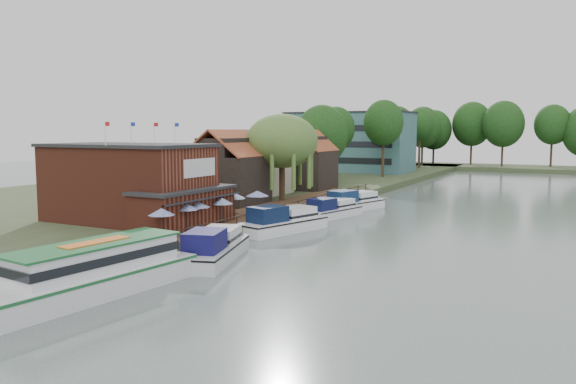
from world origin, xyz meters
The scene contains 28 objects.
ground centered at (0.00, 0.00, 0.00)m, with size 260.00×260.00×0.00m, color #566460.
land_bank centered at (-30.00, 35.00, 0.50)m, with size 50.00×140.00×1.00m, color #384728.
quay_deck centered at (-8.00, 10.00, 1.05)m, with size 6.00×50.00×0.10m, color #47301E.
quay_rail centered at (-5.30, 10.50, 1.50)m, with size 0.20×49.00×1.00m, color black, non-canonical shape.
pub centered at (-14.00, -1.00, 4.65)m, with size 20.00×11.00×7.30m, color maroon, non-canonical shape.
hotel_block centered at (-22.00, 70.00, 7.15)m, with size 25.40×12.40×12.30m, color #38666B, non-canonical shape.
cottage_a centered at (-15.00, 14.00, 5.25)m, with size 8.60×7.60×8.50m, color black, non-canonical shape.
cottage_b centered at (-18.00, 24.00, 5.25)m, with size 9.60×8.60×8.50m, color beige, non-canonical shape.
cottage_c centered at (-14.00, 33.00, 5.25)m, with size 7.60×7.60×8.50m, color black, non-canonical shape.
willow centered at (-10.50, 19.00, 6.21)m, with size 8.60×8.60×10.43m, color #476B2D, non-canonical shape.
umbrella_0 centered at (-7.33, -6.52, 2.29)m, with size 2.09×2.09×2.38m, color navy, non-canonical shape.
umbrella_1 centered at (-7.44, -3.22, 2.29)m, with size 1.96×1.96×2.38m, color #1B3698, non-canonical shape.
umbrella_2 centered at (-7.62, -1.64, 2.29)m, with size 2.28×2.28×2.38m, color #1B3597, non-canonical shape.
umbrella_3 centered at (-6.97, 1.21, 2.29)m, with size 1.99×1.99×2.38m, color navy, non-canonical shape.
umbrella_4 centered at (-8.22, 5.14, 2.29)m, with size 2.23×2.23×2.38m, color navy, non-canonical shape.
umbrella_5 centered at (-7.26, 7.82, 2.29)m, with size 2.37×2.37×2.38m, color navy, non-canonical shape.
cruiser_0 centered at (-2.10, -7.00, 1.29)m, with size 3.41×10.53×2.58m, color silver, non-canonical shape.
cruiser_1 centered at (-3.18, 5.71, 1.30)m, with size 3.43×10.61×2.60m, color white, non-canonical shape.
cruiser_2 centered at (-2.66, 15.91, 1.12)m, with size 3.02×9.36×2.25m, color white, non-canonical shape.
cruiser_3 centered at (-2.62, 22.25, 1.25)m, with size 3.32×10.26×2.50m, color white, non-canonical shape.
tour_boat centered at (-3.39, -17.69, 1.56)m, with size 4.03×14.32×3.13m, color silver, non-canonical shape.
swan centered at (-2.35, -12.44, 0.22)m, with size 0.44×0.44×0.44m, color white.
bank_tree_0 centered at (-15.71, 41.97, 7.26)m, with size 8.34×8.34×12.53m, color #143811, non-canonical shape.
bank_tree_1 centered at (-17.27, 51.42, 7.31)m, with size 6.67×6.67×12.62m, color #143811, non-canonical shape.
bank_tree_2 centered at (-10.89, 58.30, 7.99)m, with size 7.18×7.18×13.98m, color #143811, non-canonical shape.
bank_tree_3 centered at (-14.59, 78.38, 6.64)m, with size 7.55×7.55×11.27m, color #143811, non-canonical shape.
bank_tree_4 centered at (-11.53, 86.17, 7.72)m, with size 6.22×6.22×13.45m, color #143811, non-canonical shape.
bank_tree_5 centered at (-12.92, 94.13, 8.05)m, with size 8.51×8.51×14.09m, color #143811, non-canonical shape.
Camera 1 is at (21.38, -39.96, 9.47)m, focal length 35.00 mm.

